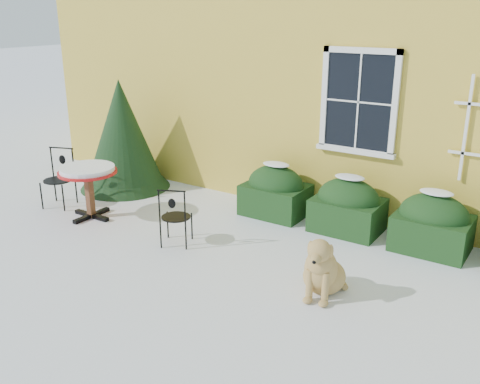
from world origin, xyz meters
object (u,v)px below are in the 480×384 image
Objects in this scene: evergreen_shrub at (123,145)px; dog at (322,270)px; bistro_table at (88,175)px; patio_chair_near at (175,216)px; patio_chair_far at (59,178)px.

evergreen_shrub is 2.24× the size of dog.
bistro_table reaches higher than dog.
bistro_table is 1.05× the size of patio_chair_near.
evergreen_shrub is 1.43m from patio_chair_far.
evergreen_shrub is 2.32× the size of patio_chair_near.
evergreen_shrub is 2.05× the size of patio_chair_far.
patio_chair_near reaches higher than dog.
bistro_table is at bearing 166.96° from dog.
dog is at bearing 150.98° from patio_chair_near.
dog is (5.25, -0.35, -0.18)m from patio_chair_far.
patio_chair_far is (-2.80, 0.17, 0.06)m from patio_chair_near.
dog is at bearing -23.25° from patio_chair_far.
evergreen_shrub is at bearing 151.15° from dog.
patio_chair_far is at bearing 166.24° from dog.
patio_chair_far is at bearing 172.79° from bistro_table.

